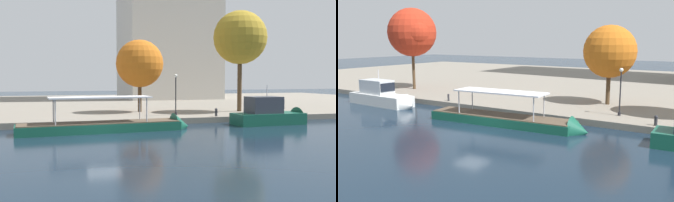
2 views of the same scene
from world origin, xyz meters
TOP-DOWN VIEW (x-y plane):
  - ground_plane at (0.00, 0.00)m, footprint 220.00×220.00m
  - dock_promenade at (0.00, 34.92)m, footprint 120.00×55.00m
  - tour_boat_1 at (1.23, 3.99)m, footprint 14.75×3.61m
  - motor_yacht_2 at (16.85, 4.81)m, footprint 8.04×3.00m
  - mooring_bollard_0 at (12.32, 8.12)m, footprint 0.28×0.28m
  - lamp_post at (8.73, 10.45)m, footprint 0.35×0.35m
  - tree_1 at (6.03, 15.65)m, footprint 5.48×5.48m
  - tree_2 at (17.38, 13.10)m, footprint 6.24×6.24m

SIDE VIEW (x-z plane):
  - ground_plane at x=0.00m, z-range 0.00..0.00m
  - dock_promenade at x=0.00m, z-range 0.00..0.58m
  - tour_boat_1 at x=1.23m, z-range -1.66..2.31m
  - motor_yacht_2 at x=16.85m, z-range -1.66..3.09m
  - mooring_bollard_0 at x=12.32m, z-range 0.61..1.45m
  - lamp_post at x=8.73m, z-range 0.84..5.15m
  - tree_1 at x=6.03m, z-range 2.01..10.32m
  - tree_2 at x=17.38m, z-range 3.24..14.99m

